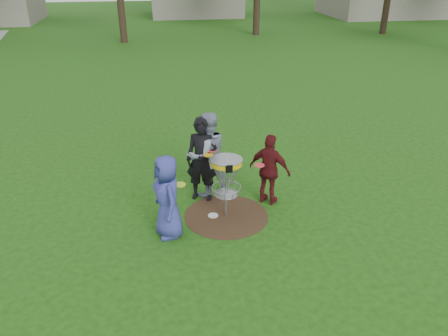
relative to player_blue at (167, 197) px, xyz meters
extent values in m
plane|color=#19470F|center=(1.23, 0.48, -0.85)|extent=(100.00, 100.00, 0.00)
cylinder|color=#47331E|center=(1.23, 0.48, -0.85)|extent=(1.80, 1.80, 0.01)
imported|color=#353992|center=(0.00, 0.00, 0.00)|extent=(0.73, 0.94, 1.71)
imported|color=black|center=(0.83, 1.33, 0.12)|extent=(0.83, 0.68, 1.94)
imported|color=#7F8AA3|center=(0.97, 1.51, 0.14)|extent=(1.18, 1.06, 2.00)
imported|color=#541316|center=(2.26, 0.89, -0.04)|extent=(0.99, 0.92, 1.63)
cylinder|color=white|center=(0.95, 0.52, -0.84)|extent=(0.22, 0.22, 0.02)
cylinder|color=#9EA0A5|center=(1.23, 0.48, -0.16)|extent=(0.05, 0.05, 1.38)
cylinder|color=#E2AD0B|center=(1.23, 0.48, 0.43)|extent=(0.64, 0.64, 0.10)
cylinder|color=#9EA0A5|center=(1.23, 0.48, 0.48)|extent=(0.66, 0.66, 0.01)
cube|color=black|center=(1.23, 0.15, 0.43)|extent=(0.14, 0.02, 0.16)
torus|color=#9EA0A5|center=(1.23, 0.48, -0.15)|extent=(0.62, 0.62, 0.02)
torus|color=#9EA0A5|center=(1.23, 0.48, -0.31)|extent=(0.50, 0.50, 0.02)
cylinder|color=#9EA0A5|center=(1.23, 0.48, -0.32)|extent=(0.44, 0.44, 0.01)
cylinder|color=#B8E119|center=(0.26, 0.10, 0.19)|extent=(0.22, 0.22, 0.02)
cylinder|color=gold|center=(0.95, 1.07, 0.34)|extent=(0.22, 0.22, 0.02)
cylinder|color=#FF4348|center=(1.04, 1.24, 0.37)|extent=(0.22, 0.22, 0.02)
cylinder|color=#FF434C|center=(2.00, 0.79, 0.15)|extent=(0.22, 0.22, 0.02)
cylinder|color=#38281C|center=(-1.77, 21.98, 1.46)|extent=(0.46, 0.46, 4.62)
cylinder|color=#38281C|center=(7.23, 23.48, 1.04)|extent=(0.46, 0.46, 3.78)
cylinder|color=#38281C|center=(16.23, 22.48, 1.25)|extent=(0.46, 0.46, 4.20)
camera|label=1|loc=(-0.11, -7.37, 4.19)|focal=35.00mm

